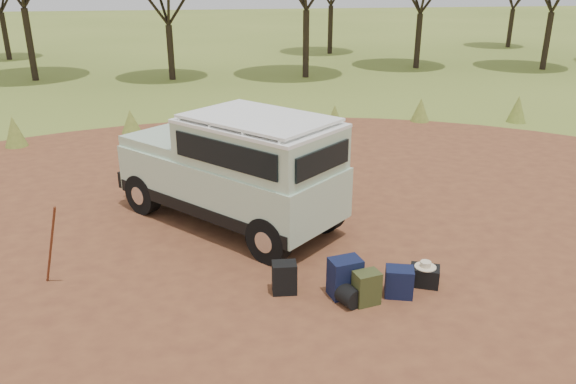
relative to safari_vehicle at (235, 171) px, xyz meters
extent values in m
plane|color=olive|center=(0.47, -2.21, -1.05)|extent=(140.00, 140.00, 0.00)
cylinder|color=brown|center=(0.47, -2.21, -1.05)|extent=(23.00, 23.00, 0.01)
cone|color=olive|center=(-5.53, 6.09, -0.63)|extent=(0.60, 0.60, 0.85)
cone|color=olive|center=(-2.53, 6.99, -0.70)|extent=(0.60, 0.60, 0.70)
cone|color=olive|center=(0.47, 6.59, -0.60)|extent=(0.60, 0.60, 0.90)
cone|color=olive|center=(3.47, 6.19, -0.65)|extent=(0.60, 0.60, 0.80)
cone|color=olive|center=(6.47, 6.89, -0.68)|extent=(0.60, 0.60, 0.75)
cone|color=olive|center=(9.47, 6.29, -0.63)|extent=(0.60, 0.60, 0.85)
cylinder|color=black|center=(-7.53, 16.79, 0.48)|extent=(0.28, 0.28, 3.06)
cylinder|color=black|center=(-1.53, 15.99, 0.12)|extent=(0.28, 0.28, 2.34)
cylinder|color=black|center=(4.47, 15.59, 0.41)|extent=(0.28, 0.28, 2.93)
cylinder|color=black|center=(10.47, 17.29, 0.25)|extent=(0.28, 0.28, 2.61)
cylinder|color=black|center=(16.47, 15.79, 0.30)|extent=(0.28, 0.28, 2.70)
cylinder|color=black|center=(-10.53, 23.79, 0.19)|extent=(0.28, 0.28, 2.48)
cylinder|color=black|center=(7.47, 23.29, 0.30)|extent=(0.28, 0.28, 2.70)
cylinder|color=black|center=(19.47, 24.29, 0.12)|extent=(0.28, 0.28, 2.34)
cube|color=#B1CCAE|center=(-0.10, 0.11, -0.19)|extent=(4.18, 4.39, 0.91)
cube|color=black|center=(-0.10, 0.11, -0.53)|extent=(4.15, 4.35, 0.23)
cube|color=#B1CCAE|center=(0.41, -0.46, 0.62)|extent=(3.04, 3.12, 0.72)
cube|color=white|center=(0.41, -0.46, 1.01)|extent=(3.07, 3.15, 0.06)
cube|color=white|center=(0.41, -0.46, 1.10)|extent=(2.85, 2.92, 0.05)
cube|color=#B1CCAE|center=(-1.00, 1.13, 0.36)|extent=(2.30, 2.29, 0.19)
cube|color=black|center=(-0.46, 0.52, 0.65)|extent=(1.19, 1.08, 0.50)
cube|color=black|center=(-0.23, -1.04, 0.65)|extent=(1.54, 1.72, 0.43)
cube|color=black|center=(1.06, 0.11, 0.65)|extent=(1.54, 1.72, 0.43)
cube|color=black|center=(1.31, -1.48, 0.62)|extent=(1.09, 0.98, 0.39)
cube|color=black|center=(-1.57, 1.76, -0.48)|extent=(1.38, 1.25, 0.33)
cylinder|color=black|center=(-1.64, 1.85, 0.29)|extent=(0.97, 0.87, 0.07)
cylinder|color=black|center=(-1.64, 1.85, -0.22)|extent=(0.97, 0.87, 0.07)
cylinder|color=silver|center=(-1.86, 1.68, 0.10)|extent=(0.20, 0.19, 0.21)
cylinder|color=silver|center=(-1.46, 2.04, 0.10)|extent=(0.20, 0.19, 0.21)
cube|color=white|center=(-1.62, 1.82, -0.36)|extent=(0.33, 0.30, 0.11)
cylinder|color=black|center=(0.22, 1.02, 0.55)|extent=(0.11, 0.11, 0.79)
cylinder|color=black|center=(-1.75, 0.81, -0.65)|extent=(0.73, 0.78, 0.80)
cylinder|color=black|center=(-0.60, 1.84, -0.65)|extent=(0.73, 0.78, 0.80)
cylinder|color=black|center=(0.41, -1.62, -0.65)|extent=(0.73, 0.78, 0.80)
cylinder|color=black|center=(1.56, -0.59, -0.65)|extent=(0.73, 0.78, 0.80)
cylinder|color=brown|center=(-2.88, -1.84, -0.36)|extent=(0.42, 0.39, 1.37)
cube|color=black|center=(0.50, -2.60, -0.81)|extent=(0.38, 0.29, 0.49)
cube|color=#131C3C|center=(1.36, -2.83, -0.75)|extent=(0.51, 0.40, 0.60)
cube|color=#3F451F|center=(1.61, -3.09, -0.80)|extent=(0.41, 0.33, 0.50)
cube|color=#131C3C|center=(2.14, -2.97, -0.82)|extent=(0.47, 0.41, 0.45)
cube|color=black|center=(2.64, -2.75, -0.90)|extent=(0.52, 0.46, 0.31)
cylinder|color=black|center=(1.36, -3.10, -0.90)|extent=(0.40, 0.40, 0.30)
cylinder|color=beige|center=(2.64, -2.75, -0.74)|extent=(0.32, 0.32, 0.01)
cylinder|color=beige|center=(2.64, -2.75, -0.69)|extent=(0.16, 0.16, 0.08)
camera|label=1|loc=(-0.66, -9.77, 3.40)|focal=35.00mm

